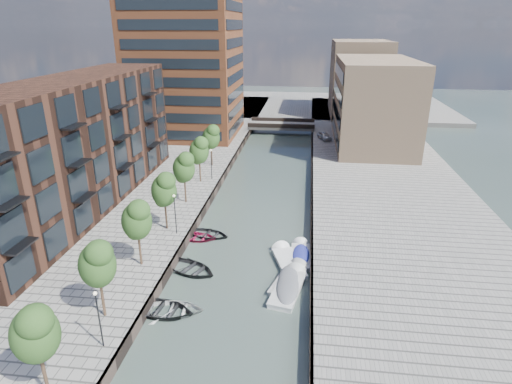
% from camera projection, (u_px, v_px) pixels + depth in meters
% --- Properties ---
extents(water, '(300.00, 300.00, 0.00)m').
position_uv_depth(water, '(265.00, 188.00, 56.56)').
color(water, '#38473F').
rests_on(water, ground).
extents(quay_left, '(60.00, 140.00, 1.00)m').
position_uv_depth(quay_left, '(13.00, 174.00, 60.48)').
color(quay_left, gray).
rests_on(quay_left, ground).
extents(quay_right, '(20.00, 140.00, 1.00)m').
position_uv_depth(quay_right, '(390.00, 190.00, 54.55)').
color(quay_right, gray).
rests_on(quay_right, ground).
extents(quay_wall_left, '(0.25, 140.00, 1.00)m').
position_uv_depth(quay_wall_left, '(220.00, 183.00, 57.07)').
color(quay_wall_left, '#332823').
rests_on(quay_wall_left, ground).
extents(quay_wall_right, '(0.25, 140.00, 1.00)m').
position_uv_depth(quay_wall_right, '(312.00, 187.00, 55.68)').
color(quay_wall_right, '#332823').
rests_on(quay_wall_right, ground).
extents(far_closure, '(80.00, 40.00, 1.00)m').
position_uv_depth(far_closure, '(289.00, 105.00, 111.79)').
color(far_closure, gray).
rests_on(far_closure, ground).
extents(apartment_block, '(8.00, 38.00, 14.00)m').
position_uv_depth(apartment_block, '(75.00, 145.00, 46.67)').
color(apartment_block, '#311B13').
rests_on(apartment_block, quay_left).
extents(tower, '(18.00, 18.00, 30.00)m').
position_uv_depth(tower, '(185.00, 50.00, 75.73)').
color(tower, brown).
rests_on(tower, quay_left).
extents(tan_block_near, '(12.00, 25.00, 14.00)m').
position_uv_depth(tan_block_near, '(373.00, 102.00, 72.13)').
color(tan_block_near, tan).
rests_on(tan_block_near, quay_right).
extents(tan_block_far, '(12.00, 20.00, 16.00)m').
position_uv_depth(tan_block_far, '(359.00, 78.00, 95.78)').
color(tan_block_far, tan).
rests_on(tan_block_far, quay_right).
extents(bridge, '(13.00, 6.00, 1.30)m').
position_uv_depth(bridge, '(282.00, 125.00, 85.61)').
color(bridge, gray).
rests_on(bridge, ground).
extents(tree_0, '(2.50, 2.50, 5.95)m').
position_uv_depth(tree_0, '(35.00, 331.00, 22.33)').
color(tree_0, '#382619').
rests_on(tree_0, quay_left).
extents(tree_1, '(2.50, 2.50, 5.95)m').
position_uv_depth(tree_1, '(97.00, 262.00, 28.80)').
color(tree_1, '#382619').
rests_on(tree_1, quay_left).
extents(tree_2, '(2.50, 2.50, 5.95)m').
position_uv_depth(tree_2, '(137.00, 219.00, 35.26)').
color(tree_2, '#382619').
rests_on(tree_2, quay_left).
extents(tree_3, '(2.50, 2.50, 5.95)m').
position_uv_depth(tree_3, '(164.00, 189.00, 41.73)').
color(tree_3, '#382619').
rests_on(tree_3, quay_left).
extents(tree_4, '(2.50, 2.50, 5.95)m').
position_uv_depth(tree_4, '(184.00, 166.00, 48.19)').
color(tree_4, '#382619').
rests_on(tree_4, quay_left).
extents(tree_5, '(2.50, 2.50, 5.95)m').
position_uv_depth(tree_5, '(199.00, 150.00, 54.66)').
color(tree_5, '#382619').
rests_on(tree_5, quay_left).
extents(tree_6, '(2.50, 2.50, 5.95)m').
position_uv_depth(tree_6, '(211.00, 136.00, 61.13)').
color(tree_6, '#382619').
rests_on(tree_6, quay_left).
extents(lamp_0, '(0.24, 0.24, 4.12)m').
position_uv_depth(lamp_0, '(98.00, 314.00, 26.53)').
color(lamp_0, black).
rests_on(lamp_0, quay_left).
extents(lamp_1, '(0.24, 0.24, 4.12)m').
position_uv_depth(lamp_1, '(175.00, 210.00, 41.31)').
color(lamp_1, black).
rests_on(lamp_1, quay_left).
extents(lamp_2, '(0.24, 0.24, 4.12)m').
position_uv_depth(lamp_2, '(211.00, 161.00, 56.09)').
color(lamp_2, black).
rests_on(lamp_2, quay_left).
extents(sloop_0, '(5.52, 4.27, 1.05)m').
position_uv_depth(sloop_0, '(162.00, 313.00, 32.18)').
color(sloop_0, black).
rests_on(sloop_0, ground).
extents(sloop_1, '(6.07, 5.35, 1.04)m').
position_uv_depth(sloop_1, '(191.00, 271.00, 37.58)').
color(sloop_1, black).
rests_on(sloop_1, ground).
extents(sloop_2, '(4.20, 3.10, 0.84)m').
position_uv_depth(sloop_2, '(197.00, 239.00, 43.25)').
color(sloop_2, maroon).
rests_on(sloop_2, ground).
extents(sloop_3, '(4.71, 3.52, 0.93)m').
position_uv_depth(sloop_3, '(175.00, 312.00, 32.23)').
color(sloop_3, silver).
rests_on(sloop_3, ground).
extents(sloop_4, '(4.88, 3.93, 0.89)m').
position_uv_depth(sloop_4, '(209.00, 236.00, 43.85)').
color(sloop_4, black).
rests_on(sloop_4, ground).
extents(motorboat_1, '(3.23, 5.52, 1.74)m').
position_uv_depth(motorboat_1, '(290.00, 278.00, 36.16)').
color(motorboat_1, '#B6B6B4').
rests_on(motorboat_1, ground).
extents(motorboat_2, '(3.56, 5.86, 1.85)m').
position_uv_depth(motorboat_2, '(287.00, 261.00, 39.06)').
color(motorboat_2, white).
rests_on(motorboat_2, ground).
extents(motorboat_3, '(1.91, 5.01, 1.65)m').
position_uv_depth(motorboat_3, '(301.00, 255.00, 39.93)').
color(motorboat_3, silver).
rests_on(motorboat_3, ground).
extents(motorboat_4, '(3.04, 5.99, 1.91)m').
position_uv_depth(motorboat_4, '(289.00, 286.00, 35.02)').
color(motorboat_4, silver).
rests_on(motorboat_4, ground).
extents(car, '(2.84, 4.27, 1.35)m').
position_uv_depth(car, '(324.00, 136.00, 76.41)').
color(car, silver).
rests_on(car, quay_right).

